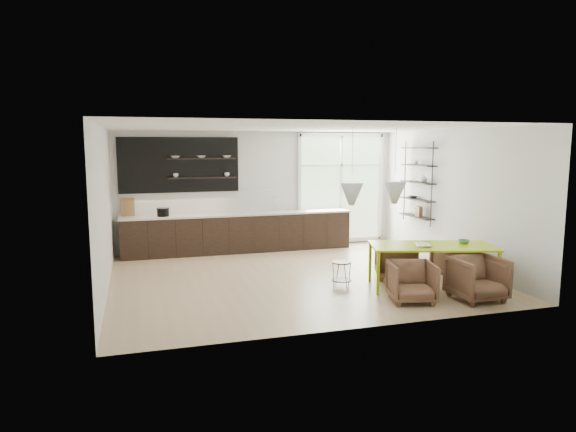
# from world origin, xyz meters

# --- Properties ---
(room) EXTENTS (7.02, 6.01, 2.91)m
(room) POSITION_xyz_m (0.58, 1.10, 1.46)
(room) COLOR tan
(room) RESTS_ON ground
(kitchen_run) EXTENTS (5.54, 0.69, 2.75)m
(kitchen_run) POSITION_xyz_m (-0.70, 2.69, 0.60)
(kitchen_run) COLOR black
(kitchen_run) RESTS_ON ground
(right_shelving) EXTENTS (0.26, 1.22, 1.90)m
(right_shelving) POSITION_xyz_m (3.36, 1.17, 1.65)
(right_shelving) COLOR black
(right_shelving) RESTS_ON ground
(dining_table) EXTENTS (2.36, 1.55, 0.79)m
(dining_table) POSITION_xyz_m (2.10, -1.49, 0.74)
(dining_table) COLOR #90B604
(dining_table) RESTS_ON ground
(armchair_back_left) EXTENTS (1.00, 1.01, 0.71)m
(armchair_back_left) POSITION_xyz_m (1.84, -0.65, 0.36)
(armchair_back_left) COLOR brown
(armchair_back_left) RESTS_ON ground
(armchair_back_right) EXTENTS (0.76, 0.78, 0.67)m
(armchair_back_right) POSITION_xyz_m (2.97, -0.94, 0.33)
(armchair_back_right) COLOR brown
(armchair_back_right) RESTS_ON ground
(armchair_front_left) EXTENTS (0.87, 0.89, 0.67)m
(armchair_front_left) POSITION_xyz_m (1.35, -2.09, 0.33)
(armchair_front_left) COLOR brown
(armchair_front_left) RESTS_ON ground
(armchair_front_right) EXTENTS (0.81, 0.83, 0.74)m
(armchair_front_right) POSITION_xyz_m (2.45, -2.32, 0.37)
(armchair_front_right) COLOR brown
(armchair_front_right) RESTS_ON ground
(wire_stool) EXTENTS (0.37, 0.37, 0.47)m
(wire_stool) POSITION_xyz_m (0.58, -0.95, 0.30)
(wire_stool) COLOR black
(wire_stool) RESTS_ON ground
(table_book) EXTENTS (0.35, 0.40, 0.03)m
(table_book) POSITION_xyz_m (1.80, -1.44, 0.81)
(table_book) COLOR white
(table_book) RESTS_ON dining_table
(table_bowl) EXTENTS (0.23, 0.23, 0.06)m
(table_bowl) POSITION_xyz_m (2.76, -1.49, 0.82)
(table_bowl) COLOR #4B8055
(table_bowl) RESTS_ON dining_table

